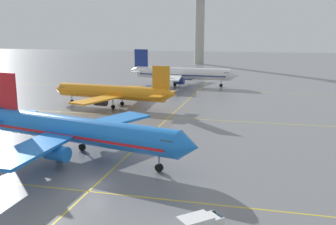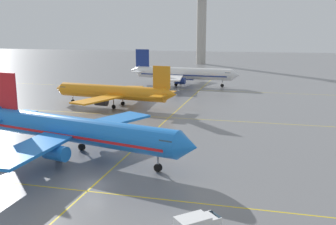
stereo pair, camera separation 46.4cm
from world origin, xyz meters
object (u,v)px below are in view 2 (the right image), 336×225
airliner_third_row (183,73)px  airliner_front_gate (77,130)px  service_truck_red_van (198,225)px  airliner_second_row (113,92)px  control_tower (202,20)px

airliner_third_row → airliner_front_gate: bearing=-89.6°
airliner_front_gate → service_truck_red_van: airliner_front_gate is taller
airliner_second_row → service_truck_red_van: bearing=-61.2°
airliner_third_row → control_tower: bearing=95.2°
airliner_third_row → airliner_second_row: bearing=-102.0°
airliner_front_gate → airliner_third_row: bearing=90.4°
airliner_third_row → service_truck_red_van: 98.53m
airliner_third_row → service_truck_red_van: (21.74, -96.06, -2.89)m
airliner_second_row → airliner_third_row: 41.66m
airliner_front_gate → airliner_third_row: 77.83m
airliner_second_row → airliner_third_row: size_ratio=0.87×
airliner_second_row → airliner_front_gate: bearing=-76.0°
airliner_front_gate → control_tower: control_tower is taller
service_truck_red_van → control_tower: (-29.52, 182.04, 22.48)m
control_tower → service_truck_red_van: bearing=-80.8°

